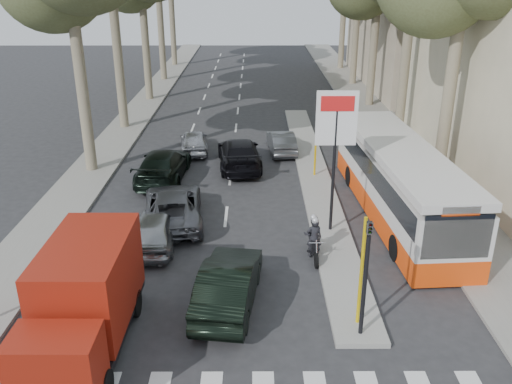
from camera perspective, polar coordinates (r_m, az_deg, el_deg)
ground at (r=16.98m, az=-1.14°, el=-11.97°), size 120.00×120.00×0.00m
sidewalk_right at (r=40.99m, az=11.65°, el=8.64°), size 3.20×70.00×0.12m
median_left at (r=43.84m, az=-11.24°, el=9.56°), size 2.40×64.00×0.12m
traffic_island at (r=26.90m, az=6.15°, el=1.67°), size 1.50×26.00×0.16m
billboard at (r=20.10m, az=8.34°, el=5.21°), size 1.50×12.10×5.60m
traffic_light_island at (r=14.68m, az=11.58°, el=-7.03°), size 0.16×0.41×3.60m
silver_hatchback at (r=20.42m, az=-10.63°, el=-3.86°), size 1.73×3.97×1.33m
dark_hatchback at (r=16.70m, az=-2.89°, el=-9.59°), size 2.13×4.65×1.48m
queue_car_a at (r=22.13m, az=-8.74°, el=-1.51°), size 2.89×5.21×1.38m
queue_car_b at (r=28.00m, az=-1.79°, el=4.09°), size 2.57×5.31×1.49m
queue_car_c at (r=30.59m, az=-6.54°, el=5.33°), size 1.91×3.82×1.25m
queue_car_d at (r=30.38m, az=2.68°, el=5.31°), size 1.64×3.83×1.23m
queue_car_e at (r=26.65m, az=-9.76°, el=2.79°), size 2.38×5.25×1.49m
red_truck at (r=15.24m, az=-17.57°, el=-10.67°), size 2.12×5.47×2.91m
city_bus at (r=22.90m, az=14.80°, el=1.27°), size 3.24×11.62×3.03m
motorcycle at (r=19.46m, az=6.07°, el=-4.75°), size 0.69×1.89×1.61m
pedestrian_near at (r=23.10m, az=19.27°, el=-0.75°), size 1.09×1.00×1.71m
pedestrian_far at (r=29.65m, az=13.88°, el=4.83°), size 1.03×0.48×1.58m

